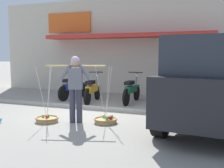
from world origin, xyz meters
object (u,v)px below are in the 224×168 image
(motorcycle_nearest_shop, at_px, (73,87))
(fruit_basket_right_side, at_px, (106,120))
(motorcycle_third_in_row, at_px, (131,90))
(motorcycle_end_of_row, at_px, (168,92))
(fruit_vendor, at_px, (76,85))
(parked_truck, at_px, (219,80))
(motorcycle_second_in_row, at_px, (92,90))
(fruit_basket_left_side, at_px, (47,119))

(motorcycle_nearest_shop, bearing_deg, fruit_basket_right_side, -48.70)
(motorcycle_third_in_row, height_order, motorcycle_end_of_row, same)
(fruit_vendor, distance_m, parked_truck, 3.50)
(motorcycle_nearest_shop, distance_m, motorcycle_second_in_row, 1.12)
(motorcycle_nearest_shop, relative_size, motorcycle_end_of_row, 1.00)
(motorcycle_nearest_shop, bearing_deg, fruit_basket_left_side, -70.78)
(fruit_basket_left_side, bearing_deg, motorcycle_second_in_row, 93.35)
(motorcycle_second_in_row, relative_size, motorcycle_end_of_row, 1.00)
(fruit_basket_right_side, xyz_separation_m, motorcycle_end_of_row, (1.00, 3.11, 0.38))
(motorcycle_nearest_shop, xyz_separation_m, motorcycle_second_in_row, (1.04, -0.42, 0.00))
(fruit_basket_right_side, height_order, motorcycle_third_in_row, fruit_basket_right_side)
(motorcycle_second_in_row, bearing_deg, motorcycle_end_of_row, 10.05)
(motorcycle_end_of_row, bearing_deg, motorcycle_nearest_shop, -179.20)
(fruit_vendor, relative_size, motorcycle_nearest_shop, 0.93)
(fruit_vendor, distance_m, motorcycle_second_in_row, 3.06)
(fruit_vendor, height_order, fruit_basket_right_side, fruit_vendor)
(fruit_vendor, relative_size, motorcycle_second_in_row, 0.94)
(fruit_basket_right_side, height_order, parked_truck, parked_truck)
(fruit_basket_left_side, relative_size, motorcycle_end_of_row, 0.80)
(fruit_vendor, height_order, fruit_basket_left_side, fruit_vendor)
(fruit_basket_left_side, distance_m, motorcycle_nearest_shop, 3.74)
(motorcycle_second_in_row, bearing_deg, fruit_basket_left_side, -86.65)
(motorcycle_third_in_row, height_order, parked_truck, parked_truck)
(fruit_basket_left_side, xyz_separation_m, motorcycle_third_in_row, (1.18, 3.50, 0.38))
(parked_truck, bearing_deg, motorcycle_end_of_row, 123.76)
(fruit_basket_left_side, xyz_separation_m, motorcycle_end_of_row, (2.46, 3.56, 0.38))
(fruit_vendor, bearing_deg, motorcycle_nearest_shop, 120.72)
(motorcycle_third_in_row, bearing_deg, motorcycle_second_in_row, -163.50)
(fruit_basket_right_side, xyz_separation_m, parked_truck, (2.65, 0.64, 1.05))
(motorcycle_third_in_row, bearing_deg, fruit_basket_left_side, -108.59)
(fruit_vendor, distance_m, motorcycle_end_of_row, 3.80)
(motorcycle_end_of_row, bearing_deg, motorcycle_second_in_row, -169.95)
(fruit_vendor, distance_m, motorcycle_third_in_row, 3.35)
(fruit_basket_left_side, height_order, motorcycle_third_in_row, fruit_basket_left_side)
(motorcycle_third_in_row, bearing_deg, parked_truck, -39.28)
(fruit_basket_right_side, bearing_deg, motorcycle_third_in_row, 95.38)
(motorcycle_third_in_row, bearing_deg, motorcycle_nearest_shop, 179.65)
(motorcycle_nearest_shop, xyz_separation_m, motorcycle_end_of_row, (3.69, 0.05, 0.00))
(motorcycle_third_in_row, distance_m, motorcycle_end_of_row, 1.29)
(fruit_basket_left_side, height_order, motorcycle_end_of_row, fruit_basket_left_side)
(fruit_vendor, distance_m, fruit_basket_left_side, 1.18)
(fruit_basket_right_side, bearing_deg, fruit_vendor, -162.61)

